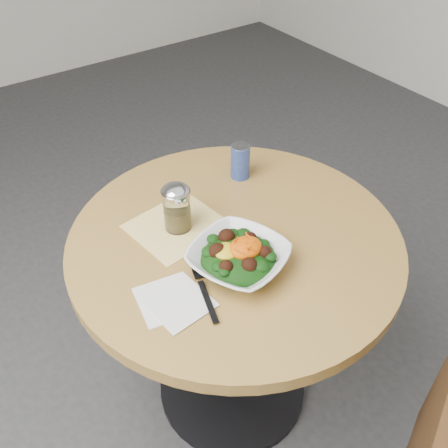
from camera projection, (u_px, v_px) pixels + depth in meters
name	position (u px, v px, depth m)	size (l,w,h in m)	color
ground	(232.00, 387.00, 1.83)	(6.00, 6.00, 0.00)	#2F2F31
table	(234.00, 285.00, 1.47)	(0.90, 0.90, 0.75)	black
cloth_napkin	(177.00, 226.00, 1.37)	(0.23, 0.21, 0.00)	#DC9E0B
paper_napkins	(173.00, 301.00, 1.16)	(0.17, 0.18, 0.00)	silver
salad_bowl	(239.00, 257.00, 1.23)	(0.30, 0.30, 0.09)	white
fork	(203.00, 287.00, 1.19)	(0.09, 0.20, 0.00)	black
spice_shaker	(177.00, 208.00, 1.32)	(0.08, 0.08, 0.14)	silver
beverage_can	(240.00, 161.00, 1.51)	(0.06, 0.06, 0.11)	#0D198F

